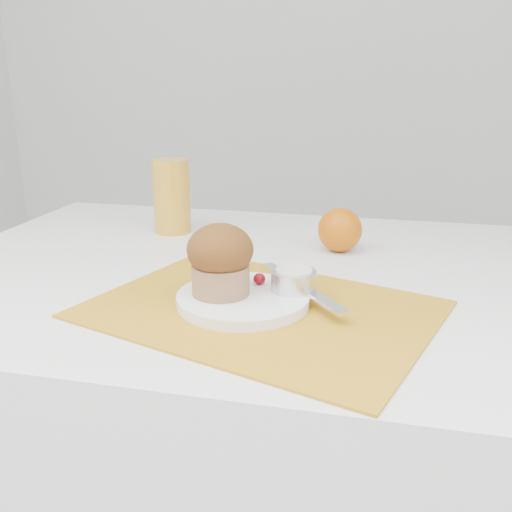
% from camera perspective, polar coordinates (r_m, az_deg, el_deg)
% --- Properties ---
extents(table, '(1.20, 0.80, 0.75)m').
position_cam_1_polar(table, '(1.13, 1.76, -19.68)').
color(table, white).
rests_on(table, ground).
extents(placemat, '(0.54, 0.46, 0.00)m').
position_cam_1_polar(placemat, '(0.79, 0.48, -5.34)').
color(placemat, '#C38A1B').
rests_on(placemat, table).
extents(plate, '(0.19, 0.19, 0.01)m').
position_cam_1_polar(plate, '(0.80, -1.31, -4.33)').
color(plate, white).
rests_on(plate, placemat).
extents(ramekin, '(0.07, 0.07, 0.03)m').
position_cam_1_polar(ramekin, '(0.81, 3.79, -2.46)').
color(ramekin, silver).
rests_on(ramekin, plate).
extents(cream, '(0.06, 0.06, 0.01)m').
position_cam_1_polar(cream, '(0.81, 3.81, -1.52)').
color(cream, silver).
rests_on(cream, ramekin).
extents(raspberry_near, '(0.02, 0.02, 0.02)m').
position_cam_1_polar(raspberry_near, '(0.83, 0.33, -2.28)').
color(raspberry_near, '#5E020B').
rests_on(raspberry_near, plate).
extents(raspberry_far, '(0.02, 0.02, 0.02)m').
position_cam_1_polar(raspberry_far, '(0.83, 2.29, -2.47)').
color(raspberry_far, '#500204').
rests_on(raspberry_far, plate).
extents(butter_knife, '(0.15, 0.18, 0.01)m').
position_cam_1_polar(butter_knife, '(0.82, 4.55, -3.05)').
color(butter_knife, white).
rests_on(butter_knife, plate).
extents(orange, '(0.08, 0.08, 0.08)m').
position_cam_1_polar(orange, '(1.05, 8.38, 2.59)').
color(orange, '#CB5D07').
rests_on(orange, table).
extents(juice_glass, '(0.08, 0.08, 0.15)m').
position_cam_1_polar(juice_glass, '(1.18, -8.42, 5.93)').
color(juice_glass, gold).
rests_on(juice_glass, table).
extents(muffin, '(0.09, 0.09, 0.10)m').
position_cam_1_polar(muffin, '(0.79, -3.59, -0.30)').
color(muffin, '#A0744D').
rests_on(muffin, plate).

